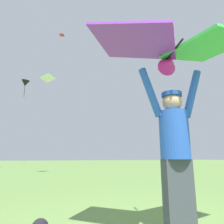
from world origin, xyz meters
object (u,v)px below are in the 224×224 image
Objects in this scene: distant_kite_red_high_right at (62,35)px; distant_kite_black_mid_left at (25,83)px; kite_flyer_person at (175,149)px; held_stunt_kite at (172,49)px; distant_kite_white_low_right at (48,78)px.

distant_kite_red_high_right is 0.29× the size of distant_kite_black_mid_left.
held_stunt_kite is (-0.02, -0.09, 1.22)m from kite_flyer_person.
kite_flyer_person is at bearing 75.20° from held_stunt_kite.
held_stunt_kite reaches higher than kite_flyer_person.
kite_flyer_person is 33.76m from distant_kite_red_high_right.
distant_kite_white_low_right reaches higher than held_stunt_kite.
held_stunt_kite is 33.16m from distant_kite_red_high_right.
distant_kite_red_high_right is (1.36, 27.96, 17.78)m from held_stunt_kite.
kite_flyer_person is 2.10× the size of distant_kite_red_high_right.
held_stunt_kite is 36.18m from distant_kite_black_mid_left.
distant_kite_red_high_right reaches higher than distant_kite_white_low_right.
held_stunt_kite is 9.91m from distant_kite_white_low_right.
distant_kite_black_mid_left reaches higher than kite_flyer_person.
held_stunt_kite is 3.21× the size of distant_kite_white_low_right.
distant_kite_red_high_right is 23.84m from distant_kite_white_low_right.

